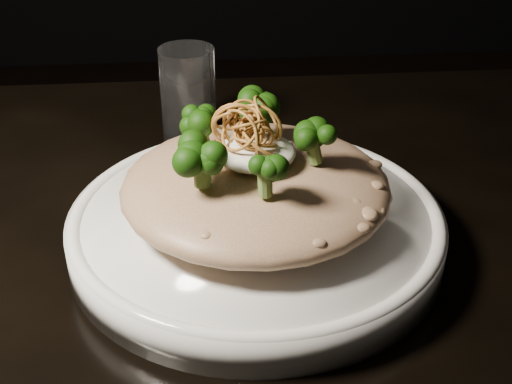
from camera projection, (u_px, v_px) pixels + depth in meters
table at (183, 325)px, 0.66m from camera, size 1.10×0.80×0.75m
plate at (256, 230)px, 0.62m from camera, size 0.32×0.32×0.03m
risotto at (256, 186)px, 0.60m from camera, size 0.23×0.23×0.05m
broccoli at (252, 133)px, 0.57m from camera, size 0.16×0.16×0.06m
cheese at (255, 152)px, 0.58m from camera, size 0.07×0.07×0.02m
shallots at (252, 115)px, 0.57m from camera, size 0.07×0.07×0.04m
drinking_glass at (188, 96)px, 0.78m from camera, size 0.08×0.08×0.11m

